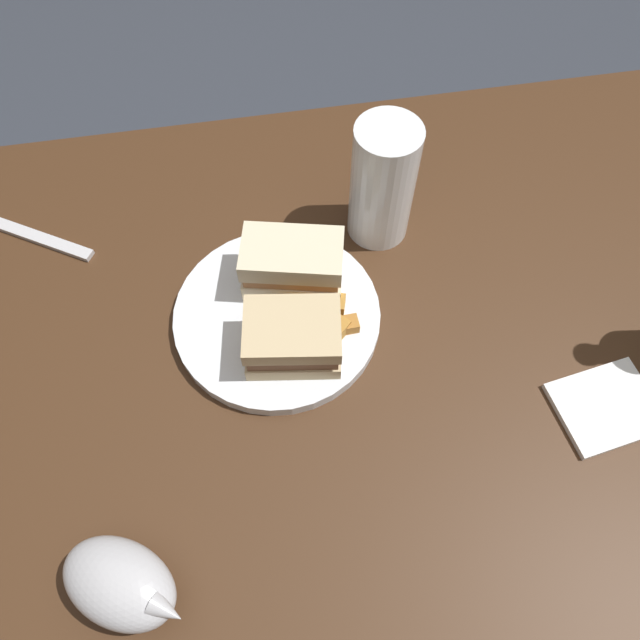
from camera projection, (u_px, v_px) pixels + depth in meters
ground_plane at (342, 494)px, 1.37m from camera, size 6.00×6.00×0.00m
dining_table at (350, 443)px, 1.04m from camera, size 1.20×0.81×0.75m
plate at (277, 316)px, 0.72m from camera, size 0.25×0.25×0.02m
sandwich_half_left at (292, 336)px, 0.66m from camera, size 0.12×0.09×0.06m
sandwich_half_right at (293, 264)px, 0.70m from camera, size 0.13×0.09×0.07m
potato_wedge_front at (326, 303)px, 0.70m from camera, size 0.05×0.03×0.02m
potato_wedge_middle at (305, 310)px, 0.70m from camera, size 0.05×0.02×0.02m
potato_wedge_back at (342, 326)px, 0.69m from camera, size 0.04×0.02×0.02m
potato_wedge_left_edge at (333, 323)px, 0.69m from camera, size 0.04×0.04×0.02m
potato_wedge_right_edge at (313, 302)px, 0.70m from camera, size 0.03×0.05×0.02m
potato_wedge_stray at (330, 270)px, 0.73m from camera, size 0.03×0.04×0.02m
pint_glass at (382, 189)px, 0.73m from camera, size 0.08×0.08×0.17m
gravy_boat at (121, 584)px, 0.54m from camera, size 0.13×0.13×0.06m
napkin at (606, 407)px, 0.67m from camera, size 0.12×0.11×0.01m
fork at (32, 235)px, 0.78m from camera, size 0.16×0.11×0.01m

